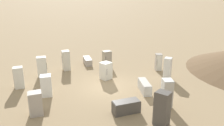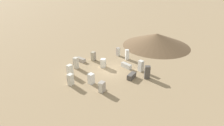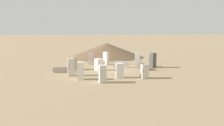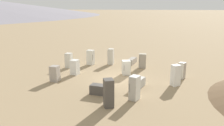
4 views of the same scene
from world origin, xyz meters
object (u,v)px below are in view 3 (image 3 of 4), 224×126
(discarded_fridge_7, at_px, (121,64))
(discarded_fridge_5, at_px, (153,60))
(discarded_fridge_2, at_px, (74,63))
(discarded_fridge_10, at_px, (71,67))
(discarded_fridge_12, at_px, (143,67))
(discarded_fridge_11, at_px, (120,71))
(discarded_fridge_4, at_px, (61,70))
(discarded_fridge_0, at_px, (81,71))
(discarded_fridge_3, at_px, (106,58))
(discarded_fridge_1, at_px, (138,60))
(discarded_fridge_6, at_px, (145,71))
(discarded_fridge_8, at_px, (103,74))
(discarded_fridge_13, at_px, (99,64))
(discarded_fridge_9, at_px, (91,59))

(discarded_fridge_7, bearing_deg, discarded_fridge_5, 86.93)
(discarded_fridge_2, bearing_deg, discarded_fridge_5, 81.02)
(discarded_fridge_10, bearing_deg, discarded_fridge_12, -170.27)
(discarded_fridge_7, xyz_separation_m, discarded_fridge_11, (2.11, 6.52, 0.37))
(discarded_fridge_4, bearing_deg, discarded_fridge_0, -151.09)
(discarded_fridge_3, distance_m, discarded_fridge_7, 3.30)
(discarded_fridge_2, height_order, discarded_fridge_11, discarded_fridge_2)
(discarded_fridge_1, height_order, discarded_fridge_6, discarded_fridge_1)
(discarded_fridge_5, bearing_deg, discarded_fridge_6, 119.85)
(discarded_fridge_5, height_order, discarded_fridge_12, discarded_fridge_5)
(discarded_fridge_1, height_order, discarded_fridge_3, discarded_fridge_3)
(discarded_fridge_7, height_order, discarded_fridge_8, discarded_fridge_8)
(discarded_fridge_2, xyz_separation_m, discarded_fridge_13, (-2.82, 1.25, -0.08))
(discarded_fridge_6, bearing_deg, discarded_fridge_4, -32.45)
(discarded_fridge_4, height_order, discarded_fridge_9, discarded_fridge_9)
(discarded_fridge_1, distance_m, discarded_fridge_7, 2.48)
(discarded_fridge_1, xyz_separation_m, discarded_fridge_13, (5.73, 1.71, -0.18))
(discarded_fridge_2, bearing_deg, discarded_fridge_8, 10.20)
(discarded_fridge_5, bearing_deg, discarded_fridge_7, 42.22)
(discarded_fridge_3, relative_size, discarded_fridge_6, 1.27)
(discarded_fridge_2, distance_m, discarded_fridge_5, 10.15)
(discarded_fridge_0, relative_size, discarded_fridge_5, 0.89)
(discarded_fridge_1, bearing_deg, discarded_fridge_11, -15.11)
(discarded_fridge_4, xyz_separation_m, discarded_fridge_7, (-7.79, -1.81, 0.06))
(discarded_fridge_2, height_order, discarded_fridge_9, discarded_fridge_2)
(discarded_fridge_10, bearing_deg, discarded_fridge_1, -155.89)
(discarded_fridge_11, bearing_deg, discarded_fridge_1, -25.75)
(discarded_fridge_6, height_order, discarded_fridge_8, discarded_fridge_8)
(discarded_fridge_5, distance_m, discarded_fridge_6, 7.09)
(discarded_fridge_11, bearing_deg, discarded_fridge_7, -9.17)
(discarded_fridge_4, xyz_separation_m, discarded_fridge_5, (-11.75, -0.40, 0.66))
(discarded_fridge_6, bearing_deg, discarded_fridge_2, -45.33)
(discarded_fridge_3, height_order, discarded_fridge_10, discarded_fridge_10)
(discarded_fridge_11, bearing_deg, discarded_fridge_12, -37.83)
(discarded_fridge_8, bearing_deg, discarded_fridge_11, -140.10)
(discarded_fridge_9, xyz_separation_m, discarded_fridge_13, (-0.10, 5.20, -0.06))
(discarded_fridge_7, height_order, discarded_fridge_12, discarded_fridge_12)
(discarded_fridge_3, distance_m, discarded_fridge_13, 5.03)
(discarded_fridge_8, bearing_deg, discarded_fridge_12, -136.46)
(discarded_fridge_0, height_order, discarded_fridge_1, discarded_fridge_1)
(discarded_fridge_0, xyz_separation_m, discarded_fridge_1, (-8.48, -6.41, 0.03))
(discarded_fridge_2, height_order, discarded_fridge_8, discarded_fridge_8)
(discarded_fridge_11, distance_m, discarded_fridge_12, 5.79)
(discarded_fridge_9, bearing_deg, discarded_fridge_8, 19.85)
(discarded_fridge_10, xyz_separation_m, discarded_fridge_13, (-3.51, -2.49, -0.20))
(discarded_fridge_1, relative_size, discarded_fridge_4, 0.94)
(discarded_fridge_2, height_order, discarded_fridge_10, discarded_fridge_10)
(discarded_fridge_5, height_order, discarded_fridge_13, discarded_fridge_5)
(discarded_fridge_2, xyz_separation_m, discarded_fridge_6, (-6.35, 7.03, -0.08))
(discarded_fridge_4, distance_m, discarded_fridge_7, 7.99)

